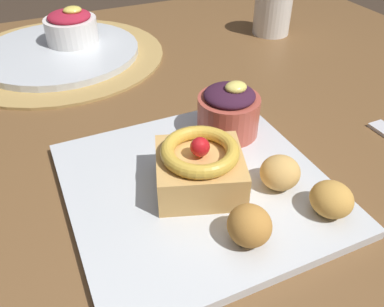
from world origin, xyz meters
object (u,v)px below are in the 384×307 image
berry_ramekin (229,111)px  cake_slice (197,167)px  front_plate (199,186)px  fritter_front (280,173)px  fritter_back (249,225)px  back_plate (60,52)px  back_ramekin (71,27)px  fritter_middle (331,199)px  coffee_mug (273,12)px

berry_ramekin → cake_slice: bearing=-135.1°
front_plate → cake_slice: bearing=-132.2°
fritter_front → fritter_back: 0.09m
cake_slice → back_plate: (-0.08, 0.45, -0.03)m
cake_slice → back_ramekin: back_ramekin is taller
fritter_middle → back_ramekin: 0.59m
front_plate → back_ramekin: 0.47m
fritter_front → cake_slice: bearing=157.7°
berry_ramekin → back_ramekin: bearing=108.5°
cake_slice → back_ramekin: bearing=95.5°
cake_slice → fritter_back: (0.01, -0.09, -0.01)m
back_ramekin → fritter_back: bearing=-84.0°
back_ramekin → fritter_front: bearing=-75.5°
back_ramekin → back_plate: bearing=-143.5°
berry_ramekin → fritter_back: size_ratio=1.83×
berry_ramekin → coffee_mug: bearing=48.7°
berry_ramekin → fritter_back: bearing=-112.1°
berry_ramekin → back_plate: berry_ramekin is taller
fritter_middle → coffee_mug: size_ratio=0.51×
coffee_mug → back_ramekin: bearing=168.5°
back_ramekin → berry_ramekin: bearing=-71.5°
front_plate → cake_slice: (-0.01, -0.01, 0.04)m
back_plate → coffee_mug: bearing=-7.5°
berry_ramekin → fritter_front: bearing=-89.4°
berry_ramekin → fritter_front: 0.12m
front_plate → fritter_front: size_ratio=6.36×
fritter_back → coffee_mug: bearing=54.7°
berry_ramekin → fritter_middle: (0.03, -0.18, -0.02)m
cake_slice → back_plate: 0.46m
front_plate → coffee_mug: 0.52m
cake_slice → front_plate: bearing=47.8°
fritter_middle → back_ramekin: size_ratio=0.47×
front_plate → berry_ramekin: bearing=44.7°
fritter_front → back_plate: (-0.16, 0.49, -0.02)m
cake_slice → fritter_middle: size_ratio=2.57×
front_plate → cake_slice: cake_slice is taller
berry_ramekin → fritter_middle: berry_ramekin is taller
front_plate → back_plate: 0.45m
fritter_front → coffee_mug: bearing=57.8°
coffee_mug → berry_ramekin: bearing=-131.3°
fritter_front → back_plate: fritter_front is taller
berry_ramekin → fritter_back: (-0.07, -0.17, -0.01)m
back_plate → coffee_mug: size_ratio=3.25×
back_plate → back_ramekin: 0.05m
fritter_back → fritter_front: bearing=37.1°
back_ramekin → coffee_mug: 0.41m
fritter_middle → coffee_mug: coffee_mug is taller
fritter_back → back_ramekin: bearing=96.0°
fritter_front → front_plate: bearing=152.5°
back_plate → back_ramekin: size_ratio=3.00×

